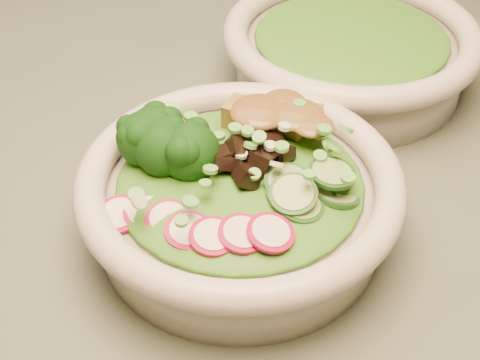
% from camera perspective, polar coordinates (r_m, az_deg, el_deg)
% --- Properties ---
extents(dining_table, '(1.20, 0.80, 0.75)m').
position_cam_1_polar(dining_table, '(0.67, 12.22, -7.11)').
color(dining_table, black).
rests_on(dining_table, ground).
extents(salad_bowl, '(0.24, 0.24, 0.07)m').
position_cam_1_polar(salad_bowl, '(0.50, 0.00, -1.59)').
color(salad_bowl, beige).
rests_on(salad_bowl, dining_table).
extents(side_bowl, '(0.25, 0.25, 0.07)m').
position_cam_1_polar(side_bowl, '(0.68, 9.34, 10.78)').
color(side_bowl, beige).
rests_on(side_bowl, dining_table).
extents(lettuce_bed, '(0.18, 0.18, 0.02)m').
position_cam_1_polar(lettuce_bed, '(0.49, 0.00, 0.09)').
color(lettuce_bed, '#196014').
rests_on(lettuce_bed, salad_bowl).
extents(side_lettuce, '(0.17, 0.17, 0.02)m').
position_cam_1_polar(side_lettuce, '(0.67, 9.52, 12.18)').
color(side_lettuce, '#196014').
rests_on(side_lettuce, side_bowl).
extents(broccoli_florets, '(0.09, 0.09, 0.04)m').
position_cam_1_polar(broccoli_florets, '(0.50, -5.86, 3.04)').
color(broccoli_florets, black).
rests_on(broccoli_florets, salad_bowl).
extents(radish_slices, '(0.10, 0.07, 0.02)m').
position_cam_1_polar(radish_slices, '(0.45, -3.15, -4.22)').
color(radish_slices, '#9D0C3A').
rests_on(radish_slices, salad_bowl).
extents(cucumber_slices, '(0.08, 0.08, 0.03)m').
position_cam_1_polar(cucumber_slices, '(0.46, 6.39, -1.20)').
color(cucumber_slices, '#8AB363').
rests_on(cucumber_slices, salad_bowl).
extents(mushroom_heap, '(0.08, 0.08, 0.04)m').
position_cam_1_polar(mushroom_heap, '(0.49, 0.58, 1.90)').
color(mushroom_heap, black).
rests_on(mushroom_heap, salad_bowl).
extents(tofu_cubes, '(0.10, 0.08, 0.03)m').
position_cam_1_polar(tofu_cubes, '(0.52, 2.96, 4.54)').
color(tofu_cubes, olive).
rests_on(tofu_cubes, salad_bowl).
extents(peanut_sauce, '(0.06, 0.05, 0.01)m').
position_cam_1_polar(peanut_sauce, '(0.51, 3.01, 5.58)').
color(peanut_sauce, brown).
rests_on(peanut_sauce, tofu_cubes).
extents(scallion_garnish, '(0.17, 0.17, 0.02)m').
position_cam_1_polar(scallion_garnish, '(0.47, 0.00, 1.99)').
color(scallion_garnish, '#5AB740').
rests_on(scallion_garnish, salad_bowl).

